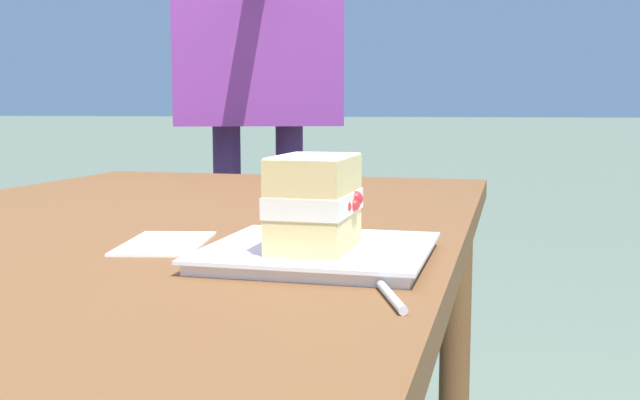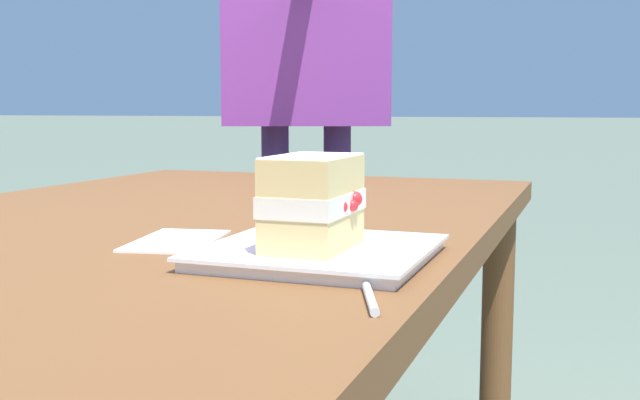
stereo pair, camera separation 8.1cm
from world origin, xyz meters
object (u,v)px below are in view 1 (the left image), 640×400
at_px(dessert_fork, 379,283).
at_px(diner_person, 257,27).
at_px(dessert_plate, 320,252).
at_px(cake_slice, 315,202).
at_px(patio_table, 121,288).
at_px(paper_napkin, 165,243).

relative_size(dessert_fork, diner_person, 0.10).
distance_m(dessert_plate, cake_slice, 0.06).
relative_size(cake_slice, diner_person, 0.07).
relative_size(dessert_plate, diner_person, 0.14).
height_order(patio_table, dessert_plate, dessert_plate).
xyz_separation_m(cake_slice, paper_napkin, (-0.06, -0.20, -0.06)).
distance_m(dessert_fork, paper_napkin, 0.32).
xyz_separation_m(patio_table, paper_napkin, (0.11, 0.12, 0.09)).
bearing_deg(patio_table, paper_napkin, 47.97).
bearing_deg(cake_slice, paper_napkin, -107.20).
height_order(dessert_plate, cake_slice, cake_slice).
relative_size(patio_table, cake_slice, 13.45).
height_order(dessert_plate, paper_napkin, dessert_plate).
bearing_deg(diner_person, patio_table, 9.01).
height_order(cake_slice, dessert_fork, cake_slice).
distance_m(cake_slice, dessert_fork, 0.14).
relative_size(dessert_fork, paper_napkin, 0.95).
bearing_deg(patio_table, diner_person, -170.99).
bearing_deg(cake_slice, diner_person, -158.62).
height_order(cake_slice, diner_person, diner_person).
xyz_separation_m(cake_slice, dessert_fork, (0.09, 0.08, -0.06)).
distance_m(dessert_plate, diner_person, 1.41).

